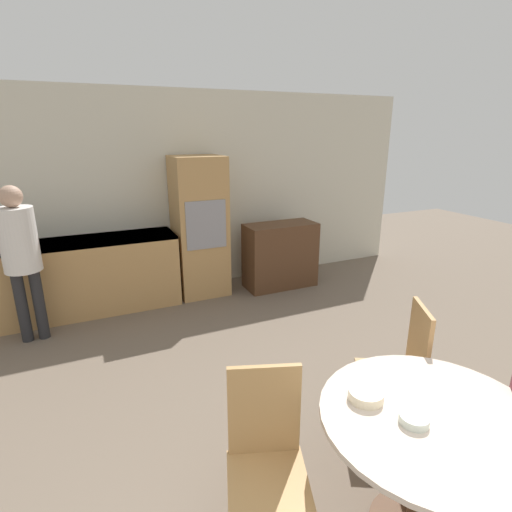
# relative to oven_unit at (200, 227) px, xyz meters

# --- Properties ---
(wall_back) EXTENTS (7.03, 0.05, 2.60)m
(wall_back) POSITION_rel_oven_unit_xyz_m (-0.20, 0.34, 0.40)
(wall_back) COLOR beige
(wall_back) RESTS_ON ground_plane
(kitchen_counter) EXTENTS (2.51, 0.60, 0.89)m
(kitchen_counter) POSITION_rel_oven_unit_xyz_m (-1.61, -0.01, -0.44)
(kitchen_counter) COLOR tan
(kitchen_counter) RESTS_ON ground_plane
(oven_unit) EXTENTS (0.64, 0.59, 1.80)m
(oven_unit) POSITION_rel_oven_unit_xyz_m (0.00, 0.00, 0.00)
(oven_unit) COLOR tan
(oven_unit) RESTS_ON ground_plane
(sideboard) EXTENTS (0.98, 0.45, 0.89)m
(sideboard) POSITION_rel_oven_unit_xyz_m (1.06, -0.24, -0.45)
(sideboard) COLOR #51331E
(sideboard) RESTS_ON ground_plane
(dining_table) EXTENTS (1.11, 1.11, 0.76)m
(dining_table) POSITION_rel_oven_unit_xyz_m (0.05, -3.77, -0.35)
(dining_table) COLOR #51331E
(dining_table) RESTS_ON ground_plane
(chair_far_left) EXTENTS (0.51, 0.51, 0.97)m
(chair_far_left) POSITION_rel_oven_unit_xyz_m (-0.69, -3.41, -0.36)
(chair_far_left) COLOR tan
(chair_far_left) RESTS_ON ground_plane
(chair_far_right) EXTENTS (0.54, 0.54, 0.97)m
(chair_far_right) POSITION_rel_oven_unit_xyz_m (0.52, -3.10, -0.36)
(chair_far_right) COLOR tan
(chair_far_right) RESTS_ON ground_plane
(person_standing) EXTENTS (0.34, 0.34, 1.61)m
(person_standing) POSITION_rel_oven_unit_xyz_m (-1.97, -0.52, 0.09)
(person_standing) COLOR #262628
(person_standing) RESTS_ON ground_plane
(bowl_near) EXTENTS (0.14, 0.14, 0.04)m
(bowl_near) POSITION_rel_oven_unit_xyz_m (-0.08, -3.76, -0.12)
(bowl_near) COLOR silver
(bowl_near) RESTS_ON dining_table
(bowl_centre) EXTENTS (0.18, 0.18, 0.05)m
(bowl_centre) POSITION_rel_oven_unit_xyz_m (-0.18, -3.53, -0.11)
(bowl_centre) COLOR beige
(bowl_centre) RESTS_ON dining_table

